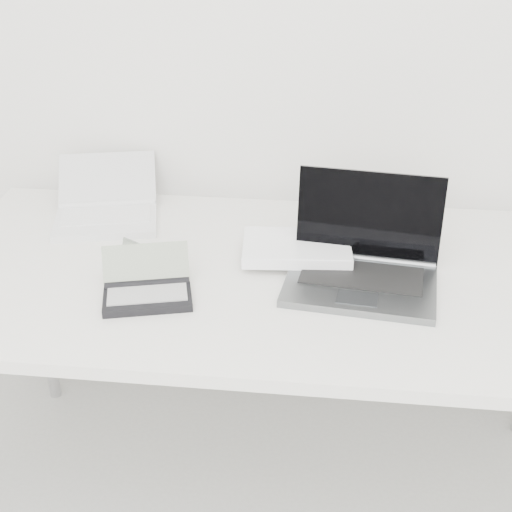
# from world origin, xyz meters

# --- Properties ---
(desk) EXTENTS (1.60, 0.80, 0.73)m
(desk) POSITION_xyz_m (0.00, 1.55, 0.68)
(desk) COLOR white
(desk) RESTS_ON ground
(laptop_large) EXTENTS (0.46, 0.35, 0.23)m
(laptop_large) POSITION_xyz_m (0.15, 1.56, 0.77)
(laptop_large) COLOR slate
(laptop_large) RESTS_ON desk
(netbook_open_white) EXTENTS (0.33, 0.37, 0.12)m
(netbook_open_white) POSITION_xyz_m (-0.46, 1.79, 0.76)
(netbook_open_white) COLOR white
(netbook_open_white) RESTS_ON desk
(pda_silver) EXTENTS (0.11, 0.11, 0.06)m
(pda_silver) POSITION_xyz_m (-0.33, 1.51, 0.74)
(pda_silver) COLOR silver
(pda_silver) RESTS_ON desk
(palmtop_charcoal) EXTENTS (0.22, 0.20, 0.09)m
(palmtop_charcoal) POSITION_xyz_m (-0.26, 1.40, 0.75)
(palmtop_charcoal) COLOR black
(palmtop_charcoal) RESTS_ON desk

